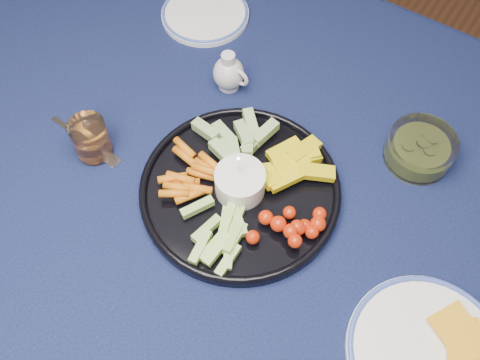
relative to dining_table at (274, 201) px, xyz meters
The scene contains 8 objects.
dining_table is the anchor object (origin of this frame).
crudite_platter 0.13m from the dining_table, 122.11° to the right, with size 0.35×0.35×0.11m.
creamer_pitcher 0.26m from the dining_table, 145.59° to the left, with size 0.08×0.06×0.09m.
pickle_bowl 0.28m from the dining_table, 42.93° to the left, with size 0.12×0.12×0.06m.
cheese_plate 0.39m from the dining_table, 22.34° to the right, with size 0.24×0.24×0.03m.
juice_tumbler 0.36m from the dining_table, 156.28° to the right, with size 0.07×0.07×0.08m.
fork_left 0.36m from the dining_table, 157.94° to the right, with size 0.17×0.03×0.00m.
side_plate_extra 0.45m from the dining_table, 142.37° to the left, with size 0.19×0.19×0.02m.
Camera 1 is at (0.22, -0.45, 1.56)m, focal length 40.00 mm.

